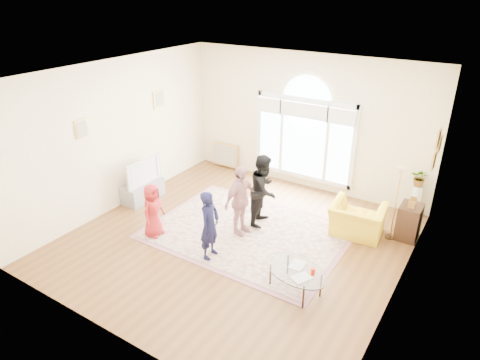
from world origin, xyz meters
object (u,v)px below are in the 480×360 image
Objects in this scene: area_rug at (247,233)px; coffee_table at (296,271)px; television at (141,171)px; tv_console at (143,191)px; armchair at (357,220)px.

area_rug is 1.95m from coffee_table.
television is (-2.80, -0.03, 0.71)m from area_rug.
tv_console is 0.77× the size of coffee_table.
armchair is at bearing 31.52° from area_rug.
tv_console is 4.51m from coffee_table.
armchair is (0.27, 2.22, -0.07)m from coffee_table.
armchair reaches higher than coffee_table.
area_rug is at bearing 0.69° from television.
television is at bearing -0.00° from tv_console.
area_rug is 2.19m from armchair.
armchair is (1.84, 1.13, 0.32)m from area_rug.
tv_console is at bearing 180.00° from television.
television is at bearing 8.71° from armchair.
television reaches higher than armchair.
coffee_table reaches higher than area_rug.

